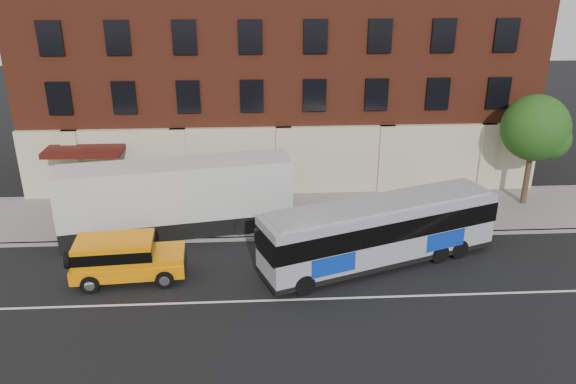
{
  "coord_description": "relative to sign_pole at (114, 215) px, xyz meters",
  "views": [
    {
      "loc": [
        -1.5,
        -19.15,
        12.74
      ],
      "look_at": [
        -0.1,
        5.5,
        2.74
      ],
      "focal_mm": 35.15,
      "sensor_mm": 36.0,
      "label": 1
    }
  ],
  "objects": [
    {
      "name": "building",
      "position": [
        8.49,
        10.77,
        6.13
      ],
      "size": [
        30.0,
        12.1,
        15.0
      ],
      "color": "maroon",
      "rests_on": "sidewalk"
    },
    {
      "name": "lane_line",
      "position": [
        8.5,
        -5.65,
        -1.45
      ],
      "size": [
        60.0,
        0.12,
        0.01
      ],
      "primitive_type": "cube",
      "color": "silver",
      "rests_on": "ground"
    },
    {
      "name": "sidewalk",
      "position": [
        8.5,
        2.85,
        -1.38
      ],
      "size": [
        60.0,
        6.0,
        0.15
      ],
      "primitive_type": "cube",
      "color": "gray",
      "rests_on": "ground"
    },
    {
      "name": "street_tree",
      "position": [
        22.04,
        3.34,
        2.96
      ],
      "size": [
        3.6,
        3.6,
        6.2
      ],
      "color": "#34251A",
      "rests_on": "sidewalk"
    },
    {
      "name": "city_bus",
      "position": [
        12.43,
        -2.8,
        0.23
      ],
      "size": [
        11.28,
        6.1,
        3.05
      ],
      "color": "#999AA1",
      "rests_on": "ground"
    },
    {
      "name": "ground",
      "position": [
        8.5,
        -6.15,
        -1.45
      ],
      "size": [
        120.0,
        120.0,
        0.0
      ],
      "primitive_type": "plane",
      "color": "black",
      "rests_on": "ground"
    },
    {
      "name": "sign_pole",
      "position": [
        0.0,
        0.0,
        0.0
      ],
      "size": [
        0.3,
        0.2,
        2.5
      ],
      "color": "slate",
      "rests_on": "ground"
    },
    {
      "name": "shipping_container",
      "position": [
        2.96,
        0.82,
        0.41
      ],
      "size": [
        11.53,
        4.23,
        3.77
      ],
      "color": "black",
      "rests_on": "ground"
    },
    {
      "name": "kerb",
      "position": [
        8.5,
        -0.15,
        -1.38
      ],
      "size": [
        60.0,
        0.25,
        0.15
      ],
      "primitive_type": "cube",
      "color": "gray",
      "rests_on": "ground"
    },
    {
      "name": "yellow_suv",
      "position": [
        1.13,
        -3.56,
        -0.35
      ],
      "size": [
        5.1,
        2.49,
        1.92
      ],
      "color": "orange",
      "rests_on": "ground"
    }
  ]
}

